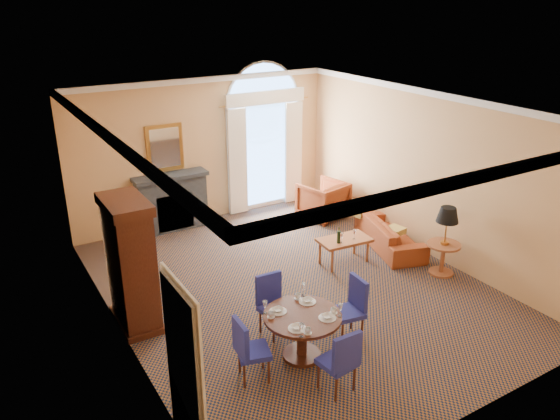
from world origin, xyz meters
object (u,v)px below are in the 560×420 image
armoire (131,266)px  sofa (390,234)px  armchair (323,200)px  side_table (446,232)px  coffee_table (344,241)px  dining_table (302,325)px

armoire → sofa: (5.27, 0.05, -0.72)m
armchair → side_table: size_ratio=0.74×
sofa → side_table: bearing=-161.1°
sofa → side_table: 1.48m
armoire → armchair: 5.43m
coffee_table → armoire: bearing=-175.7°
armoire → armchair: size_ratio=2.19×
dining_table → side_table: (3.57, 0.75, 0.31)m
sofa → dining_table: bearing=137.9°
armoire → dining_table: bearing=-49.8°
side_table → armchair: bearing=95.4°
sofa → armchair: 2.00m
coffee_table → side_table: size_ratio=0.80×
dining_table → armoire: bearing=130.2°
sofa → armchair: size_ratio=2.06×
sofa → armoire: bearing=107.4°
armoire → sofa: armoire is taller
armchair → side_table: side_table is taller
coffee_table → dining_table: bearing=-133.4°
armoire → armchair: (5.00, 2.03, -0.57)m
coffee_table → side_table: side_table is taller
dining_table → sofa: 4.12m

